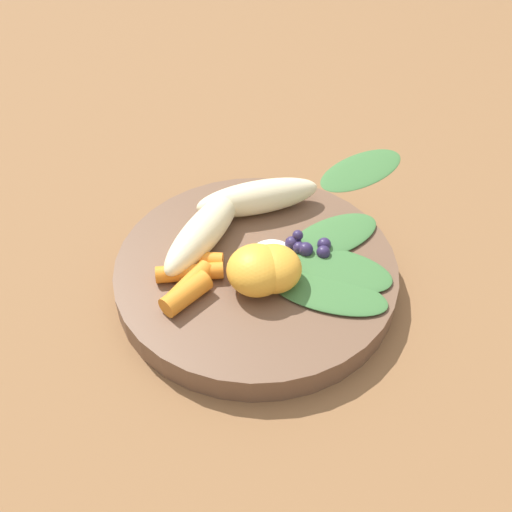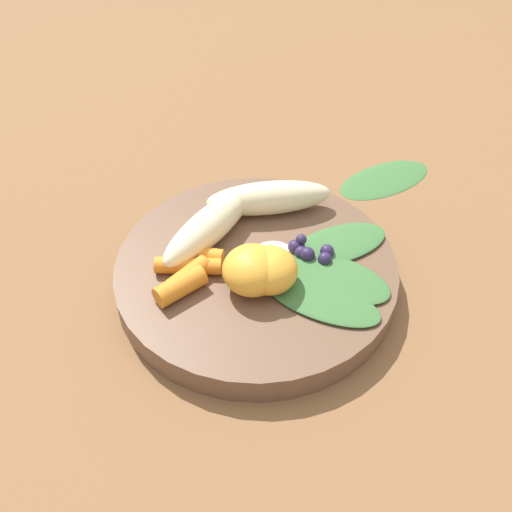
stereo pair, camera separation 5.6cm
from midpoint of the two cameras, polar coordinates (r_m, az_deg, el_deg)
ground_plane at (r=0.58m, az=-2.73°, el=-2.73°), size 2.40×2.40×0.00m
bowl at (r=0.57m, az=-2.78°, el=-1.81°), size 0.26×0.26×0.03m
banana_peeled_left at (r=0.58m, az=-7.68°, el=2.14°), size 0.09×0.12×0.03m
banana_peeled_right at (r=0.61m, az=-2.44°, el=5.34°), size 0.07×0.13×0.03m
orange_segment_near at (r=0.53m, az=-0.97°, el=-1.15°), size 0.05×0.05×0.04m
orange_segment_far at (r=0.53m, az=-2.92°, el=-1.47°), size 0.05×0.05×0.04m
carrot_front at (r=0.56m, az=-8.38°, el=-0.48°), size 0.04×0.05×0.02m
carrot_mid_left at (r=0.55m, az=-9.06°, el=-1.67°), size 0.04×0.06×0.02m
carrot_mid_right at (r=0.54m, az=-9.28°, el=-2.90°), size 0.04×0.06×0.02m
carrot_rear at (r=0.53m, az=-9.50°, el=-3.62°), size 0.03×0.05×0.02m
blueberry_pile at (r=0.57m, az=1.91°, el=0.83°), size 0.04×0.04×0.02m
coconut_shred_patch at (r=0.57m, az=-1.22°, el=-0.18°), size 0.04×0.04×0.00m
kale_leaf_left at (r=0.54m, az=3.78°, el=-3.57°), size 0.11×0.10×0.00m
kale_leaf_right at (r=0.56m, az=4.63°, el=-1.35°), size 0.11×0.11×0.00m
kale_leaf_rear at (r=0.59m, az=4.53°, el=1.75°), size 0.05×0.10×0.00m
kale_leaf_stray at (r=0.72m, az=7.60°, el=7.99°), size 0.07×0.12×0.01m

